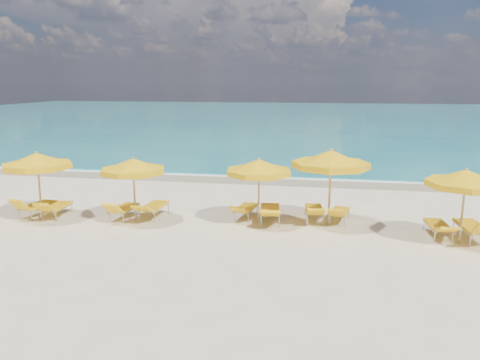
# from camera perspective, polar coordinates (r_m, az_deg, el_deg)

# --- Properties ---
(ground_plane) EXTENTS (120.00, 120.00, 0.00)m
(ground_plane) POSITION_cam_1_polar(r_m,az_deg,el_deg) (15.65, -0.99, -5.42)
(ground_plane) COLOR beige
(ocean) EXTENTS (120.00, 80.00, 0.30)m
(ocean) POSITION_cam_1_polar(r_m,az_deg,el_deg) (62.89, 7.73, 7.58)
(ocean) COLOR #157477
(ocean) RESTS_ON ground
(wet_sand_band) EXTENTS (120.00, 2.60, 0.01)m
(wet_sand_band) POSITION_cam_1_polar(r_m,az_deg,el_deg) (22.73, 2.68, 0.07)
(wet_sand_band) COLOR tan
(wet_sand_band) RESTS_ON ground
(foam_line) EXTENTS (120.00, 1.20, 0.03)m
(foam_line) POSITION_cam_1_polar(r_m,az_deg,el_deg) (23.50, 2.94, 0.47)
(foam_line) COLOR white
(foam_line) RESTS_ON ground
(whitecap_near) EXTENTS (14.00, 0.36, 0.05)m
(whitecap_near) POSITION_cam_1_polar(r_m,az_deg,el_deg) (33.22, -5.38, 3.81)
(whitecap_near) COLOR white
(whitecap_near) RESTS_ON ground
(whitecap_far) EXTENTS (18.00, 0.30, 0.05)m
(whitecap_far) POSITION_cam_1_polar(r_m,az_deg,el_deg) (39.25, 17.74, 4.55)
(whitecap_far) COLOR white
(whitecap_far) RESTS_ON ground
(umbrella_2) EXTENTS (2.86, 2.86, 2.36)m
(umbrella_2) POSITION_cam_1_polar(r_m,az_deg,el_deg) (17.31, -23.50, 2.10)
(umbrella_2) COLOR tan
(umbrella_2) RESTS_ON ground
(umbrella_3) EXTENTS (2.30, 2.30, 2.22)m
(umbrella_3) POSITION_cam_1_polar(r_m,az_deg,el_deg) (15.98, -12.90, 1.62)
(umbrella_3) COLOR tan
(umbrella_3) RESTS_ON ground
(umbrella_4) EXTENTS (2.70, 2.70, 2.24)m
(umbrella_4) POSITION_cam_1_polar(r_m,az_deg,el_deg) (15.31, 2.32, 1.53)
(umbrella_4) COLOR tan
(umbrella_4) RESTS_ON ground
(umbrella_5) EXTENTS (2.64, 2.64, 2.56)m
(umbrella_5) POSITION_cam_1_polar(r_m,az_deg,el_deg) (15.41, 11.03, 2.44)
(umbrella_5) COLOR tan
(umbrella_5) RESTS_ON ground
(umbrella_6) EXTENTS (2.45, 2.45, 2.26)m
(umbrella_6) POSITION_cam_1_polar(r_m,az_deg,el_deg) (14.88, 25.81, 0.11)
(umbrella_6) COLOR tan
(umbrella_6) RESTS_ON ground
(lounger_2_left) EXTENTS (0.83, 1.80, 0.85)m
(lounger_2_left) POSITION_cam_1_polar(r_m,az_deg,el_deg) (18.08, -23.55, -3.32)
(lounger_2_left) COLOR #A5A8AD
(lounger_2_left) RESTS_ON ground
(lounger_2_right) EXTENTS (0.66, 1.75, 0.77)m
(lounger_2_right) POSITION_cam_1_polar(r_m,az_deg,el_deg) (17.68, -21.47, -3.51)
(lounger_2_right) COLOR #A5A8AD
(lounger_2_right) RESTS_ON ground
(lounger_3_left) EXTENTS (0.67, 1.73, 0.79)m
(lounger_3_left) POSITION_cam_1_polar(r_m,az_deg,el_deg) (16.77, -13.99, -3.84)
(lounger_3_left) COLOR #A5A8AD
(lounger_3_left) RESTS_ON ground
(lounger_3_right) EXTENTS (0.72, 1.97, 0.74)m
(lounger_3_right) POSITION_cam_1_polar(r_m,az_deg,el_deg) (16.66, -10.50, -3.73)
(lounger_3_right) COLOR #A5A8AD
(lounger_3_right) RESTS_ON ground
(lounger_4_left) EXTENTS (0.78, 1.76, 0.68)m
(lounger_4_left) POSITION_cam_1_polar(r_m,az_deg,el_deg) (16.34, 0.70, -3.93)
(lounger_4_left) COLOR #A5A8AD
(lounger_4_left) RESTS_ON ground
(lounger_4_right) EXTENTS (0.89, 2.08, 0.75)m
(lounger_4_right) POSITION_cam_1_polar(r_m,az_deg,el_deg) (15.90, 3.69, -4.28)
(lounger_4_right) COLOR #A5A8AD
(lounger_4_right) RESTS_ON ground
(lounger_5_left) EXTENTS (0.75, 1.86, 0.73)m
(lounger_5_left) POSITION_cam_1_polar(r_m,az_deg,el_deg) (16.25, 9.02, -4.13)
(lounger_5_left) COLOR #A5A8AD
(lounger_5_left) RESTS_ON ground
(lounger_5_right) EXTENTS (0.80, 1.69, 0.70)m
(lounger_5_right) POSITION_cam_1_polar(r_m,az_deg,el_deg) (16.25, 12.02, -4.31)
(lounger_5_right) COLOR #A5A8AD
(lounger_5_right) RESTS_ON ground
(lounger_6_left) EXTENTS (0.71, 1.82, 0.66)m
(lounger_6_left) POSITION_cam_1_polar(r_m,az_deg,el_deg) (15.60, 23.01, -5.66)
(lounger_6_left) COLOR #A5A8AD
(lounger_6_left) RESTS_ON ground
(lounger_6_right) EXTENTS (0.85, 2.00, 0.94)m
(lounger_6_right) POSITION_cam_1_polar(r_m,az_deg,el_deg) (15.66, 26.48, -5.77)
(lounger_6_right) COLOR #A5A8AD
(lounger_6_right) RESTS_ON ground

